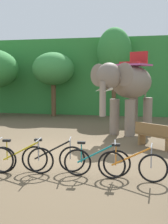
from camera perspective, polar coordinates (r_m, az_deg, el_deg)
name	(u,v)px	position (r m, az deg, el deg)	size (l,w,h in m)	color
ground_plane	(57,153)	(9.86, -5.39, -8.07)	(80.00, 80.00, 0.00)	brown
foliage_hedge	(108,77)	(22.70, 4.81, 6.86)	(36.00, 6.00, 5.28)	#338438
tree_far_left	(53,69)	(19.49, -6.10, 8.40)	(2.79, 2.79, 4.26)	brown
tree_center	(114,52)	(19.10, 6.02, 11.65)	(2.22, 2.22, 5.79)	brown
elephant	(129,85)	(13.28, 8.82, 5.23)	(3.02, 4.15, 3.78)	gray
bike_yellow	(22,159)	(7.85, -12.20, -9.08)	(1.70, 0.52, 0.92)	black
bike_black	(53,158)	(7.82, -6.11, -9.01)	(1.69, 0.52, 0.92)	black
bike_teal	(97,162)	(7.43, 2.56, -9.81)	(1.71, 0.52, 0.92)	black
bike_orange	(132,165)	(7.23, 9.44, -10.37)	(1.71, 0.52, 0.92)	black
wooden_bench	(154,135)	(10.77, 13.64, -4.38)	(1.43, 1.25, 0.89)	brown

